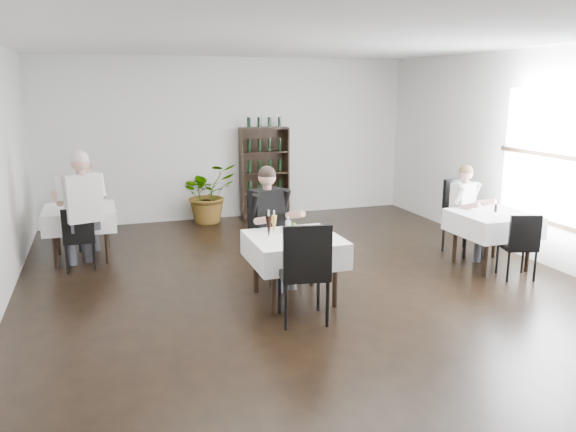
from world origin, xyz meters
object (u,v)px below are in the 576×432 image
object	(u,v)px
main_table	(294,249)
potted_tree	(208,193)
wine_shelf	(264,173)
diner_main	(271,217)

from	to	relation	value
main_table	potted_tree	distance (m)	4.18
wine_shelf	main_table	distance (m)	4.41
wine_shelf	main_table	world-z (taller)	wine_shelf
main_table	diner_main	size ratio (longest dim) A/B	0.68
potted_tree	diner_main	bearing A→B (deg)	-88.18
main_table	potted_tree	xyz separation A→B (m)	(-0.22, 4.18, -0.07)
main_table	diner_main	bearing A→B (deg)	100.48
wine_shelf	main_table	size ratio (longest dim) A/B	1.70
potted_tree	diner_main	world-z (taller)	diner_main
potted_tree	diner_main	size ratio (longest dim) A/B	0.73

